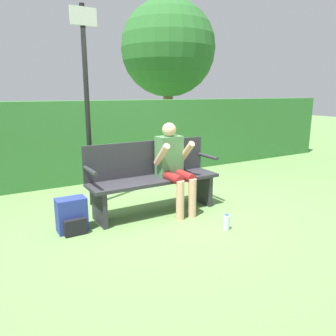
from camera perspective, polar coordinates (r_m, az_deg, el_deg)
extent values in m
plane|color=#668E4C|center=(4.69, -2.22, -7.70)|extent=(40.00, 40.00, 0.00)
cube|color=#337033|center=(6.47, -11.65, 4.74)|extent=(12.00, 0.48, 1.51)
cube|color=#2D2D33|center=(4.54, -2.27, -2.06)|extent=(1.87, 0.50, 0.05)
cube|color=#2D2D33|center=(4.68, -3.65, 1.75)|extent=(1.87, 0.04, 0.49)
cube|color=#2D2D33|center=(4.31, -11.86, -6.66)|extent=(0.06, 0.45, 0.45)
cube|color=#2D2D33|center=(5.03, 5.94, -3.58)|extent=(0.06, 0.45, 0.45)
cylinder|color=#2D2D33|center=(4.14, -13.42, -0.43)|extent=(0.05, 0.45, 0.05)
cylinder|color=#2D2D33|center=(4.97, 6.95, 2.03)|extent=(0.05, 0.45, 0.05)
cube|color=#4C7F4C|center=(4.64, 0.20, 2.12)|extent=(0.35, 0.22, 0.56)
sphere|color=#DBA884|center=(4.58, 0.20, 6.67)|extent=(0.20, 0.20, 0.20)
cylinder|color=maroon|center=(4.46, 0.60, -1.61)|extent=(0.13, 0.45, 0.13)
cylinder|color=maroon|center=(4.56, 2.68, -1.30)|extent=(0.13, 0.45, 0.13)
cylinder|color=#DBA884|center=(4.35, 2.13, -5.63)|extent=(0.11, 0.11, 0.53)
cylinder|color=#DBA884|center=(4.45, 4.23, -5.22)|extent=(0.11, 0.11, 0.53)
cylinder|color=#DBA884|center=(4.41, -1.10, 2.34)|extent=(0.09, 0.34, 0.34)
cylinder|color=#DBA884|center=(4.62, 3.20, 2.80)|extent=(0.09, 0.34, 0.34)
cube|color=#283893|center=(4.18, -16.44, -7.80)|extent=(0.35, 0.22, 0.42)
cube|color=black|center=(4.08, -15.82, -9.85)|extent=(0.26, 0.08, 0.19)
cylinder|color=silver|center=(4.15, 10.14, -9.34)|extent=(0.08, 0.08, 0.19)
cylinder|color=#2D66B2|center=(4.11, 10.20, -8.02)|extent=(0.04, 0.04, 0.02)
cylinder|color=black|center=(4.86, -13.85, 9.68)|extent=(0.07, 0.07, 2.81)
cube|color=silver|center=(4.91, -14.53, 24.25)|extent=(0.36, 0.02, 0.23)
cylinder|color=brown|center=(10.90, 0.02, 9.84)|extent=(0.32, 0.32, 2.12)
sphere|color=#2D6B2D|center=(10.97, 0.03, 20.07)|extent=(2.98, 2.98, 2.98)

